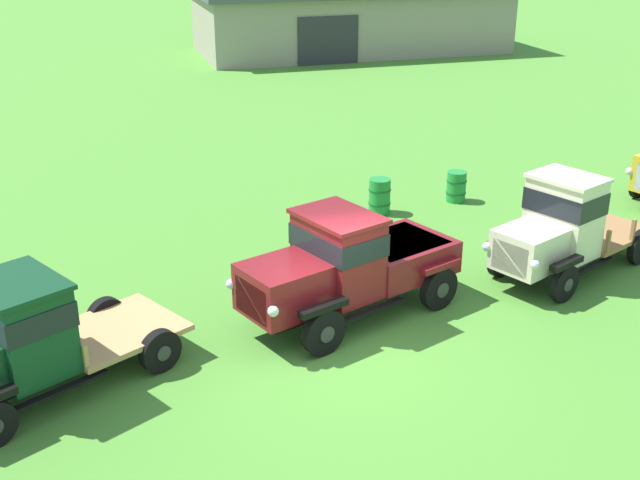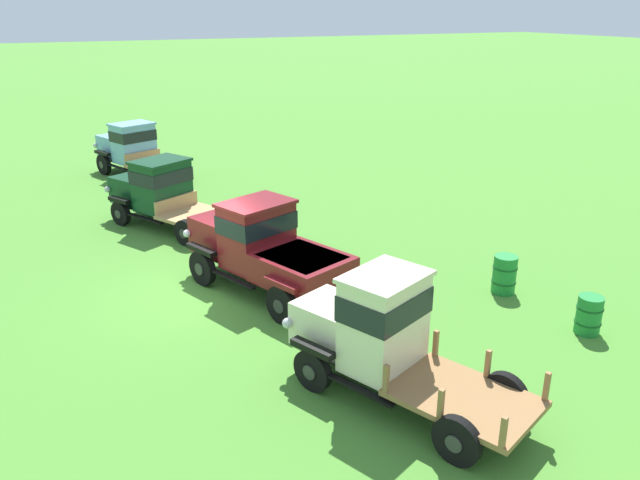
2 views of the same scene
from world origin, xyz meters
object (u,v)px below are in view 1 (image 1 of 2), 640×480
object	(u,v)px
farm_shed	(350,18)
vintage_truck_midrow_center	(346,264)
vintage_truck_far_side	(560,228)
oil_drum_beside_row	(380,196)
oil_drum_near_fence	(456,186)
vintage_truck_second_in_line	(16,341)

from	to	relation	value
farm_shed	vintage_truck_midrow_center	size ratio (longest dim) A/B	3.50
farm_shed	vintage_truck_midrow_center	world-z (taller)	farm_shed
vintage_truck_far_side	oil_drum_beside_row	distance (m)	5.36
farm_shed	oil_drum_near_fence	xyz separation A→B (m)	(-5.40, -24.35, -1.37)
oil_drum_near_fence	vintage_truck_midrow_center	bearing A→B (deg)	-132.97
vintage_truck_far_side	farm_shed	bearing A→B (deg)	79.40
vintage_truck_midrow_center	oil_drum_beside_row	xyz separation A→B (m)	(2.69, 5.15, -0.64)
vintage_truck_second_in_line	vintage_truck_midrow_center	size ratio (longest dim) A/B	1.01
vintage_truck_second_in_line	vintage_truck_far_side	xyz separation A→B (m)	(10.92, 1.54, 0.07)
vintage_truck_midrow_center	oil_drum_beside_row	size ratio (longest dim) A/B	5.20
vintage_truck_midrow_center	oil_drum_beside_row	bearing A→B (deg)	62.39
vintage_truck_far_side	oil_drum_near_fence	world-z (taller)	vintage_truck_far_side
vintage_truck_midrow_center	farm_shed	bearing A→B (deg)	70.67
oil_drum_near_fence	vintage_truck_far_side	bearing A→B (deg)	-91.17
oil_drum_beside_row	farm_shed	bearing A→B (deg)	72.53
oil_drum_beside_row	oil_drum_near_fence	distance (m)	2.35
oil_drum_beside_row	oil_drum_near_fence	size ratio (longest dim) A/B	1.12
vintage_truck_midrow_center	oil_drum_beside_row	distance (m)	5.85
vintage_truck_second_in_line	oil_drum_beside_row	distance (m)	10.78
farm_shed	oil_drum_beside_row	world-z (taller)	farm_shed
vintage_truck_second_in_line	oil_drum_near_fence	world-z (taller)	vintage_truck_second_in_line
vintage_truck_midrow_center	oil_drum_near_fence	bearing A→B (deg)	47.03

